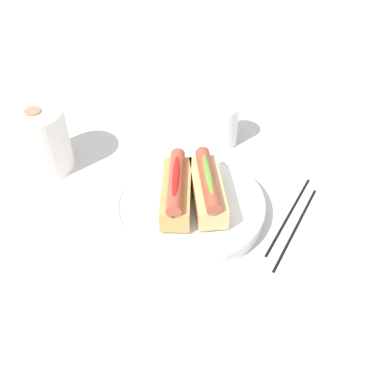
# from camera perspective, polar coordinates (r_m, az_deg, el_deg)

# --- Properties ---
(ground_plane) EXTENTS (2.40, 2.40, 0.00)m
(ground_plane) POSITION_cam_1_polar(r_m,az_deg,el_deg) (0.82, -0.50, -3.56)
(ground_plane) COLOR beige
(serving_bowl) EXTENTS (0.27, 0.27, 0.03)m
(serving_bowl) POSITION_cam_1_polar(r_m,az_deg,el_deg) (0.82, 0.00, -1.81)
(serving_bowl) COLOR white
(serving_bowl) RESTS_ON ground_plane
(hotdog_front) EXTENTS (0.16, 0.09, 0.06)m
(hotdog_front) POSITION_cam_1_polar(r_m,az_deg,el_deg) (0.79, 2.00, 0.52)
(hotdog_front) COLOR #DBB270
(hotdog_front) RESTS_ON serving_bowl
(hotdog_back) EXTENTS (0.16, 0.07, 0.06)m
(hotdog_back) POSITION_cam_1_polar(r_m,az_deg,el_deg) (0.78, -2.00, 0.31)
(hotdog_back) COLOR tan
(hotdog_back) RESTS_ON serving_bowl
(water_glass) EXTENTS (0.07, 0.07, 0.09)m
(water_glass) POSITION_cam_1_polar(r_m,az_deg,el_deg) (0.97, 3.84, 8.42)
(water_glass) COLOR white
(water_glass) RESTS_ON ground_plane
(paper_towel_roll) EXTENTS (0.11, 0.11, 0.13)m
(paper_towel_roll) POSITION_cam_1_polar(r_m,az_deg,el_deg) (0.93, -18.56, 6.22)
(paper_towel_roll) COLOR white
(paper_towel_roll) RESTS_ON ground_plane
(chopstick_near) EXTENTS (0.21, 0.08, 0.01)m
(chopstick_near) POSITION_cam_1_polar(r_m,az_deg,el_deg) (0.84, 12.15, -2.81)
(chopstick_near) COLOR black
(chopstick_near) RESTS_ON ground_plane
(chopstick_far) EXTENTS (0.21, 0.08, 0.01)m
(chopstick_far) POSITION_cam_1_polar(r_m,az_deg,el_deg) (0.82, 13.00, -4.38)
(chopstick_far) COLOR black
(chopstick_far) RESTS_ON ground_plane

